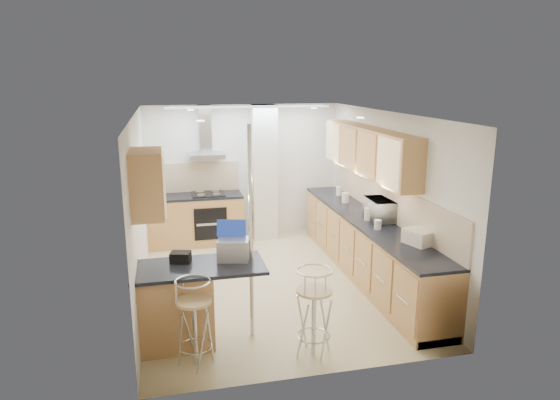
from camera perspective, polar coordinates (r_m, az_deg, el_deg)
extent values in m
plane|color=beige|center=(7.52, -1.10, -9.52)|extent=(4.80, 4.80, 0.00)
cube|color=silver|center=(9.42, -4.19, 3.24)|extent=(3.60, 0.04, 2.50)
cube|color=silver|center=(4.90, 4.74, -6.97)|extent=(3.60, 0.04, 2.50)
cube|color=silver|center=(6.98, -15.76, -1.06)|extent=(0.04, 4.80, 2.50)
cube|color=silver|center=(7.68, 12.10, 0.50)|extent=(0.04, 4.80, 2.50)
cube|color=white|center=(6.91, -1.20, 9.84)|extent=(3.60, 4.80, 0.02)
cube|color=tan|center=(7.85, 9.98, 5.58)|extent=(0.34, 3.00, 0.72)
cube|color=tan|center=(5.52, -14.97, 1.81)|extent=(0.34, 0.62, 0.72)
cube|color=beige|center=(7.69, 11.98, -0.01)|extent=(0.03, 4.40, 0.56)
cube|color=beige|center=(9.32, -9.95, 2.52)|extent=(1.70, 0.03, 0.56)
cube|color=silver|center=(9.29, -1.86, 3.12)|extent=(0.45, 0.40, 2.50)
cube|color=#B0B3B5|center=(9.03, -8.39, 5.05)|extent=(0.62, 0.48, 0.08)
cube|color=#B0B3B5|center=(9.12, -8.56, 7.91)|extent=(0.22, 0.20, 0.88)
cylinder|color=silver|center=(5.65, -3.36, -4.07)|extent=(0.05, 0.05, 2.50)
cube|color=black|center=(8.94, -7.92, -2.73)|extent=(0.58, 0.02, 0.58)
cube|color=black|center=(9.12, -8.20, 0.68)|extent=(0.58, 0.50, 0.02)
cube|color=tan|center=(8.68, -3.70, 10.56)|extent=(2.80, 0.35, 0.02)
cube|color=tan|center=(7.79, 9.79, -5.42)|extent=(0.60, 4.40, 0.88)
cube|color=black|center=(7.65, 9.93, -2.16)|extent=(0.63, 4.40, 0.04)
cube|color=tan|center=(9.22, -9.65, -2.34)|extent=(1.70, 0.60, 0.88)
cube|color=black|center=(9.11, -9.77, 0.44)|extent=(1.70, 0.63, 0.04)
cube|color=tan|center=(5.89, -9.08, -11.86)|extent=(1.35, 0.62, 0.90)
cube|color=black|center=(5.70, -9.27, -7.60)|extent=(1.47, 0.72, 0.04)
imported|color=silver|center=(7.53, 11.56, -1.08)|extent=(0.41, 0.59, 0.32)
cube|color=#9EA0A6|center=(5.78, -5.37, -5.65)|extent=(0.41, 0.34, 0.24)
cube|color=black|center=(5.81, -11.29, -6.42)|extent=(0.26, 0.21, 0.12)
cylinder|color=silver|center=(8.48, 7.49, 0.26)|extent=(0.15, 0.15, 0.17)
cylinder|color=silver|center=(9.00, 6.77, 1.03)|extent=(0.14, 0.14, 0.16)
cylinder|color=beige|center=(7.51, 10.14, -1.57)|extent=(0.16, 0.16, 0.19)
cylinder|color=silver|center=(7.08, 11.11, -2.79)|extent=(0.13, 0.13, 0.13)
cube|color=silver|center=(6.59, 15.60, -4.09)|extent=(0.38, 0.42, 0.18)
cylinder|color=#B0B3B5|center=(8.90, -13.78, 0.78)|extent=(0.16, 0.16, 0.22)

